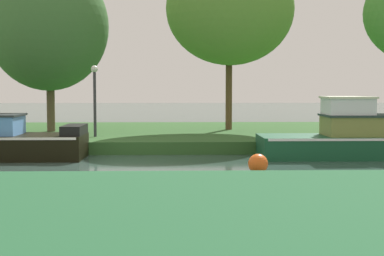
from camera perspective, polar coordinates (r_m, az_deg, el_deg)
ground_plane at (r=15.71m, az=-9.02°, el=-3.61°), size 120.00×120.00×0.00m
riverbank_far at (r=22.61m, az=-6.76°, el=-0.71°), size 72.00×10.00×0.40m
riverbank_near at (r=7.01m, az=-18.70°, el=-11.90°), size 72.00×10.00×0.40m
willow_tree_left at (r=22.24m, az=-14.41°, el=9.94°), size 4.58×3.95×6.44m
willow_tree_centre at (r=22.58m, az=3.89°, el=11.99°), size 5.05×3.68×7.02m
lamp_post at (r=19.65m, az=-9.85°, el=3.72°), size 0.24×0.24×2.46m
channel_buoy at (r=13.83m, az=6.72°, el=-3.62°), size 0.49×0.49×0.49m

